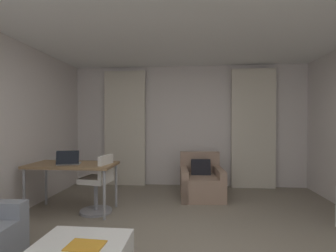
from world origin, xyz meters
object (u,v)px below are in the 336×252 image
object	(u,v)px
magazine_open	(85,246)
desk_chair	(98,187)
laptop	(69,162)
armchair	(201,182)
desk	(73,168)

from	to	relation	value
magazine_open	desk_chair	bearing A→B (deg)	107.98
laptop	magazine_open	size ratio (longest dim) A/B	1.29
armchair	desk	distance (m)	2.26
laptop	magazine_open	world-z (taller)	laptop
laptop	magazine_open	distance (m)	2.08
armchair	magazine_open	xyz separation A→B (m)	(-0.99, -2.83, 0.15)
desk_chair	armchair	bearing A→B (deg)	31.45
laptop	magazine_open	bearing A→B (deg)	-59.85
desk	magazine_open	bearing A→B (deg)	-61.49
laptop	desk_chair	bearing A→B (deg)	11.08
armchair	magazine_open	size ratio (longest dim) A/B	3.13
desk	desk_chair	distance (m)	0.50
desk	laptop	size ratio (longest dim) A/B	3.48
magazine_open	laptop	bearing A→B (deg)	120.15
armchair	desk_chair	bearing A→B (deg)	-148.55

